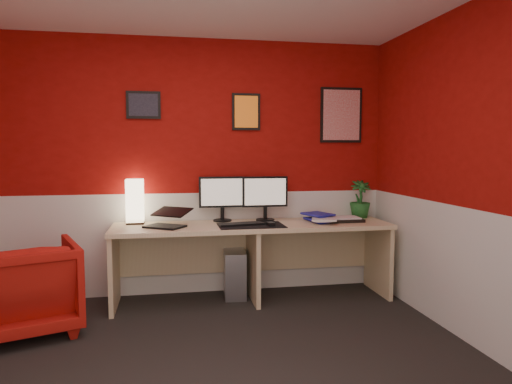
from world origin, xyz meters
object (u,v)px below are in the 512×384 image
monitor_right (265,191)px  zen_tray (343,220)px  monitor_left (222,192)px  shoji_lamp (135,203)px  potted_plant (360,199)px  desk (253,262)px  pc_tower (234,272)px  armchair (24,288)px  laptop (165,215)px

monitor_right → zen_tray: monitor_right is taller
monitor_left → monitor_right: (0.42, -0.04, 0.00)m
shoji_lamp → monitor_left: (0.83, 0.00, 0.09)m
potted_plant → monitor_right: bearing=-178.6°
monitor_right → desk: bearing=-130.1°
pc_tower → armchair: armchair is taller
shoji_lamp → monitor_left: monitor_left is taller
monitor_right → shoji_lamp: bearing=178.4°
laptop → pc_tower: laptop is taller
armchair → pc_tower: bearing=-179.4°
zen_tray → potted_plant: potted_plant is taller
shoji_lamp → potted_plant: 2.24m
monitor_right → armchair: monitor_right is taller
zen_tray → armchair: 2.85m
laptop → zen_tray: bearing=37.2°
shoji_lamp → pc_tower: size_ratio=0.89×
desk → monitor_left: bearing=139.4°
laptop → desk: bearing=39.4°
monitor_right → zen_tray: bearing=-14.1°
shoji_lamp → laptop: size_ratio=1.21×
laptop → monitor_right: (0.97, 0.24, 0.18)m
desk → laptop: (-0.81, -0.06, 0.47)m
laptop → zen_tray: size_ratio=0.94×
monitor_left → pc_tower: bearing=-25.0°
laptop → potted_plant: potted_plant is taller
monitor_left → armchair: bearing=-156.7°
monitor_left → zen_tray: 1.21m
potted_plant → pc_tower: size_ratio=0.85×
monitor_left → pc_tower: 0.80m
shoji_lamp → armchair: (-0.80, -0.69, -0.57)m
monitor_right → armchair: size_ratio=0.74×
desk → pc_tower: (-0.15, 0.17, -0.14)m
potted_plant → shoji_lamp: bearing=179.7°
shoji_lamp → pc_tower: 1.17m
shoji_lamp → armchair: 1.20m
shoji_lamp → zen_tray: size_ratio=1.14×
laptop → pc_tower: size_ratio=0.73×
monitor_right → potted_plant: monitor_right is taller
laptop → pc_tower: (0.66, 0.23, -0.61)m
shoji_lamp → laptop: shoji_lamp is taller
monitor_right → monitor_left: bearing=174.7°
pc_tower → armchair: 1.86m
monitor_right → armchair: bearing=-162.1°
monitor_right → potted_plant: bearing=1.4°
zen_tray → pc_tower: zen_tray is taller
laptop → armchair: bearing=-123.6°
monitor_left → monitor_right: 0.42m
shoji_lamp → monitor_right: bearing=-1.6°
monitor_left → monitor_right: same height
monitor_left → armchair: monitor_left is taller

